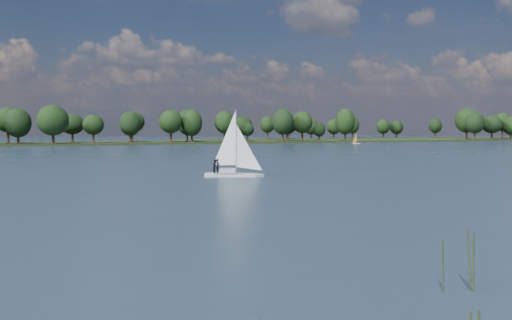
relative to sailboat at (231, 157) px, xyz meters
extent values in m
plane|color=#233342|center=(5.33, 54.86, -2.50)|extent=(700.00, 700.00, 0.00)
cube|color=black|center=(5.33, 166.86, -2.50)|extent=(660.00, 40.00, 1.50)
cube|color=black|center=(165.33, 214.86, -2.50)|extent=(220.00, 30.00, 1.40)
cube|color=silver|center=(0.10, 0.00, -2.50)|extent=(7.00, 4.40, 0.80)
cube|color=silver|center=(0.10, 0.00, -1.70)|extent=(2.31, 1.88, 0.50)
cylinder|color=silver|center=(0.10, 0.00, 2.05)|extent=(0.12, 0.12, 7.99)
imported|color=black|center=(-1.56, 0.46, -1.08)|extent=(0.67, 0.75, 1.72)
imported|color=black|center=(-2.12, -0.26, -1.08)|extent=(1.02, 1.06, 1.72)
cube|color=white|center=(106.27, 129.61, -2.50)|extent=(3.12, 2.16, 0.47)
cylinder|color=silver|center=(106.27, 129.61, -0.16)|extent=(0.08, 0.08, 4.15)
cylinder|color=#283316|center=(-10.08, -49.94, -1.52)|extent=(3.20, 3.20, 2.05)
camera|label=1|loc=(-26.20, -66.76, 3.54)|focal=40.00mm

